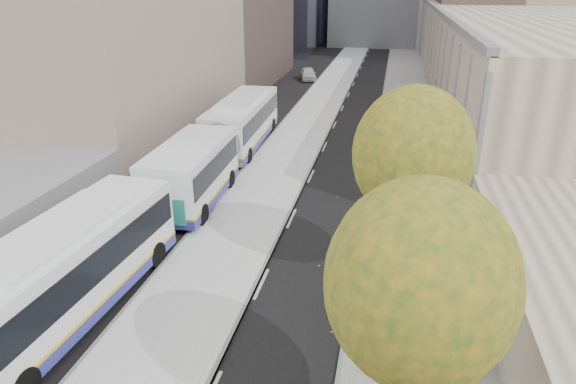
# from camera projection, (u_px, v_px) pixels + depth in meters

# --- Properties ---
(bus_platform) EXTENTS (4.25, 150.00, 0.15)m
(bus_platform) POSITION_uv_depth(u_px,v_px,m) (305.00, 126.00, 41.00)
(bus_platform) COLOR silver
(bus_platform) RESTS_ON ground
(sidewalk) EXTENTS (4.75, 150.00, 0.08)m
(sidewalk) POSITION_uv_depth(u_px,v_px,m) (408.00, 132.00, 39.54)
(sidewalk) COLOR gray
(sidewalk) RESTS_ON ground
(building_tan) EXTENTS (18.00, 92.00, 8.00)m
(building_tan) POSITION_uv_depth(u_px,v_px,m) (504.00, 41.00, 62.19)
(building_tan) COLOR gray
(building_tan) RESTS_ON ground
(bus_shelter) EXTENTS (1.90, 4.40, 2.53)m
(bus_shelter) POSITION_uv_depth(u_px,v_px,m) (471.00, 268.00, 16.66)
(bus_shelter) COLOR #383A3F
(bus_shelter) RESTS_ON sidewalk
(tree_b) EXTENTS (4.00, 4.00, 6.97)m
(tree_b) POSITION_uv_depth(u_px,v_px,m) (420.00, 285.00, 10.56)
(tree_b) COLOR #302316
(tree_b) RESTS_ON sidewalk
(tree_c) EXTENTS (4.20, 4.20, 7.28)m
(tree_c) POSITION_uv_depth(u_px,v_px,m) (413.00, 155.00, 17.72)
(tree_c) COLOR #302316
(tree_c) RESTS_ON sidewalk
(bus_far) EXTENTS (3.40, 19.49, 3.24)m
(bus_far) POSITION_uv_depth(u_px,v_px,m) (225.00, 139.00, 31.64)
(bus_far) COLOR white
(bus_far) RESTS_ON ground
(distant_car) EXTENTS (2.69, 4.52, 1.44)m
(distant_car) POSITION_uv_depth(u_px,v_px,m) (308.00, 74.00, 60.06)
(distant_car) COLOR silver
(distant_car) RESTS_ON ground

